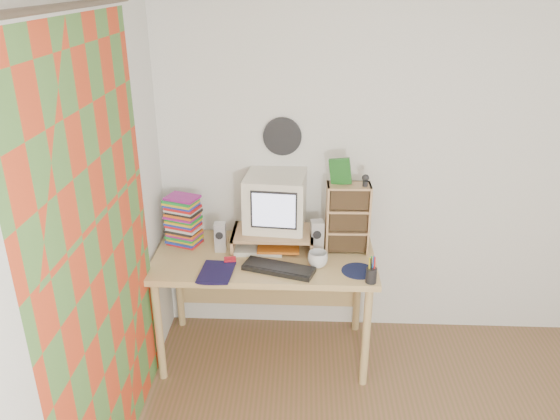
# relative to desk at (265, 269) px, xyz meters

# --- Properties ---
(back_wall) EXTENTS (3.50, 0.00, 3.50)m
(back_wall) POSITION_rel_desk_xyz_m (1.03, 0.31, 0.63)
(back_wall) COLOR white
(back_wall) RESTS_ON floor
(left_wall) EXTENTS (0.00, 3.50, 3.50)m
(left_wall) POSITION_rel_desk_xyz_m (-0.72, -1.44, 0.63)
(left_wall) COLOR white
(left_wall) RESTS_ON floor
(curtain) EXTENTS (0.00, 2.20, 2.20)m
(curtain) POSITION_rel_desk_xyz_m (-0.68, -0.96, 0.53)
(curtain) COLOR red
(curtain) RESTS_ON left_wall
(wall_disc) EXTENTS (0.25, 0.02, 0.25)m
(wall_disc) POSITION_rel_desk_xyz_m (0.10, 0.29, 0.81)
(wall_disc) COLOR black
(wall_disc) RESTS_ON back_wall
(desk) EXTENTS (1.40, 0.70, 0.75)m
(desk) POSITION_rel_desk_xyz_m (0.00, 0.00, 0.00)
(desk) COLOR tan
(desk) RESTS_ON floor
(monitor_riser) EXTENTS (0.52, 0.30, 0.12)m
(monitor_riser) POSITION_rel_desk_xyz_m (0.05, 0.04, 0.23)
(monitor_riser) COLOR tan
(monitor_riser) RESTS_ON desk
(crt_monitor) EXTENTS (0.40, 0.40, 0.35)m
(crt_monitor) POSITION_rel_desk_xyz_m (0.06, 0.09, 0.43)
(crt_monitor) COLOR silver
(crt_monitor) RESTS_ON monitor_riser
(speaker_left) EXTENTS (0.07, 0.07, 0.19)m
(speaker_left) POSITION_rel_desk_xyz_m (-0.28, -0.01, 0.23)
(speaker_left) COLOR silver
(speaker_left) RESTS_ON desk
(speaker_right) EXTENTS (0.09, 0.09, 0.21)m
(speaker_right) POSITION_rel_desk_xyz_m (0.33, 0.01, 0.24)
(speaker_right) COLOR silver
(speaker_right) RESTS_ON desk
(keyboard) EXTENTS (0.45, 0.27, 0.03)m
(keyboard) POSITION_rel_desk_xyz_m (0.10, -0.26, 0.15)
(keyboard) COLOR black
(keyboard) RESTS_ON desk
(dvd_stack) EXTENTS (0.24, 0.20, 0.29)m
(dvd_stack) POSITION_rel_desk_xyz_m (-0.54, 0.08, 0.28)
(dvd_stack) COLOR brown
(dvd_stack) RESTS_ON desk
(cd_rack) EXTENTS (0.27, 0.15, 0.45)m
(cd_rack) POSITION_rel_desk_xyz_m (0.52, 0.03, 0.36)
(cd_rack) COLOR tan
(cd_rack) RESTS_ON desk
(mug) EXTENTS (0.14, 0.14, 0.10)m
(mug) POSITION_rel_desk_xyz_m (0.34, -0.19, 0.18)
(mug) COLOR silver
(mug) RESTS_ON desk
(diary) EXTENTS (0.25, 0.19, 0.05)m
(diary) POSITION_rel_desk_xyz_m (-0.36, -0.31, 0.16)
(diary) COLOR #120E35
(diary) RESTS_ON desk
(mousepad) EXTENTS (0.22, 0.22, 0.00)m
(mousepad) POSITION_rel_desk_xyz_m (0.58, -0.24, 0.14)
(mousepad) COLOR black
(mousepad) RESTS_ON desk
(pen_cup) EXTENTS (0.07, 0.07, 0.13)m
(pen_cup) POSITION_rel_desk_xyz_m (0.64, -0.37, 0.20)
(pen_cup) COLOR black
(pen_cup) RESTS_ON desk
(papers) EXTENTS (0.31, 0.23, 0.04)m
(papers) POSITION_rel_desk_xyz_m (0.01, 0.02, 0.15)
(papers) COLOR beige
(papers) RESTS_ON desk
(red_box) EXTENTS (0.08, 0.06, 0.04)m
(red_box) POSITION_rel_desk_xyz_m (-0.20, -0.18, 0.15)
(red_box) COLOR #B31321
(red_box) RESTS_ON desk
(game_box) EXTENTS (0.13, 0.05, 0.16)m
(game_box) POSITION_rel_desk_xyz_m (0.47, 0.04, 0.67)
(game_box) COLOR #18561A
(game_box) RESTS_ON cd_rack
(webcam) EXTENTS (0.05, 0.05, 0.08)m
(webcam) POSITION_rel_desk_xyz_m (0.62, 0.01, 0.63)
(webcam) COLOR black
(webcam) RESTS_ON cd_rack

